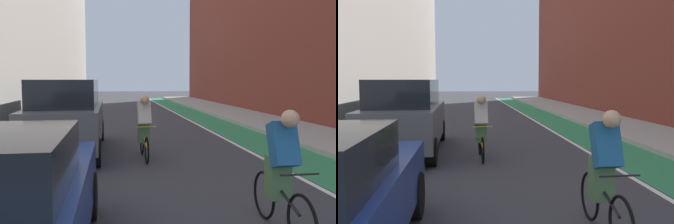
% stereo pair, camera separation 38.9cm
% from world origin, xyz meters
% --- Properties ---
extents(ground_plane, '(90.78, 90.78, 0.00)m').
position_xyz_m(ground_plane, '(0.00, 16.63, 0.00)').
color(ground_plane, '#38383D').
extents(bike_lane_paint, '(1.60, 41.26, 0.00)m').
position_xyz_m(bike_lane_paint, '(3.04, 18.63, 0.00)').
color(bike_lane_paint, '#2D8451').
rests_on(bike_lane_paint, ground).
extents(lane_divider_stripe, '(0.12, 41.26, 0.00)m').
position_xyz_m(lane_divider_stripe, '(2.14, 18.63, 0.00)').
color(lane_divider_stripe, white).
rests_on(lane_divider_stripe, ground).
extents(sidewalk_right, '(2.91, 41.26, 0.14)m').
position_xyz_m(sidewalk_right, '(5.29, 18.63, 0.07)').
color(sidewalk_right, '#A8A59E').
rests_on(sidewalk_right, ground).
extents(building_facade_right, '(2.40, 37.26, 12.08)m').
position_xyz_m(building_facade_right, '(7.95, 20.63, 6.04)').
color(building_facade_right, brown).
rests_on(building_facade_right, ground).
extents(parked_suv_gray, '(1.85, 4.72, 1.98)m').
position_xyz_m(parked_suv_gray, '(-2.79, 10.70, 1.02)').
color(parked_suv_gray, '#595B60').
rests_on(parked_suv_gray, ground).
extents(cyclist_lead, '(0.48, 1.73, 1.62)m').
position_xyz_m(cyclist_lead, '(0.52, 4.95, 0.81)').
color(cyclist_lead, black).
rests_on(cyclist_lead, ground).
extents(cyclist_mid, '(0.48, 1.69, 1.60)m').
position_xyz_m(cyclist_mid, '(-0.82, 9.62, 0.85)').
color(cyclist_mid, black).
rests_on(cyclist_mid, ground).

